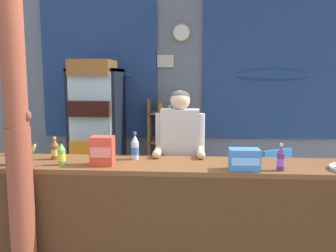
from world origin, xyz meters
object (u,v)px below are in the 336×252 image
Objects in this scene: plastic_lawn_chair at (269,178)px; soda_bottle_lime_soda at (62,154)px; drink_fridge at (97,125)px; soda_bottle_grape_soda at (281,159)px; soda_bottle_water at (135,148)px; snack_box_biscuit at (244,160)px; stall_counter at (167,209)px; snack_box_crackers at (102,151)px; timber_post at (17,135)px; soda_bottle_iced_tea at (55,150)px; bottle_shelf_rack at (165,145)px; soda_bottle_cola at (14,149)px; banana_bunch at (24,149)px; shopkeeper at (180,150)px.

plastic_lawn_chair is 2.49m from soda_bottle_lime_soda.
drink_fridge reaches higher than soda_bottle_grape_soda.
soda_bottle_water is 0.98m from snack_box_biscuit.
drink_fridge is 8.04× the size of snack_box_biscuit.
soda_bottle_grape_soda is at bearing -43.47° from drink_fridge.
snack_box_crackers is (-0.54, 0.01, 0.49)m from stall_counter.
timber_post is at bearing -154.35° from snack_box_crackers.
drink_fridge is 1.65m from soda_bottle_iced_tea.
bottle_shelf_rack is at bearing 20.17° from drink_fridge.
drink_fridge reaches higher than soda_bottle_cola.
timber_post is 1.37× the size of drink_fridge.
soda_bottle_iced_tea is 0.86× the size of snack_box_biscuit.
soda_bottle_water is (-1.43, -1.11, 0.57)m from plastic_lawn_chair.
bottle_shelf_rack reaches higher than soda_bottle_grape_soda.
snack_box_biscuit is 0.87× the size of banana_bunch.
banana_bunch is (-1.47, -0.22, 0.04)m from shopkeeper.
snack_box_crackers reaches higher than snack_box_biscuit.
shopkeeper is 6.25× the size of soda_bottle_water.
soda_bottle_lime_soda is (0.14, -0.20, 0.00)m from soda_bottle_iced_tea.
soda_bottle_water is at bearing 23.60° from soda_bottle_lime_soda.
timber_post reaches higher than soda_bottle_iced_tea.
banana_bunch is at bearing 145.31° from soda_bottle_lime_soda.
drink_fridge is at bearing 92.55° from soda_bottle_iced_tea.
stall_counter is at bearing -1.05° from snack_box_crackers.
soda_bottle_grape_soda is at bearing -63.75° from bottle_shelf_rack.
snack_box_biscuit is at bearing -49.28° from shopkeeper.
banana_bunch is at bearing 170.20° from soda_bottle_grape_soda.
soda_bottle_cola is at bearing -156.80° from shopkeeper.
snack_box_biscuit is (1.51, -0.06, -0.00)m from soda_bottle_lime_soda.
soda_bottle_iced_tea is (0.07, -1.65, -0.01)m from drink_fridge.
soda_bottle_cola is 1.91m from snack_box_biscuit.
soda_bottle_grape_soda is (0.82, -0.61, 0.07)m from shopkeeper.
banana_bunch reaches higher than plastic_lawn_chair.
drink_fridge is at bearing 120.78° from stall_counter.
bottle_shelf_rack is 2.41m from snack_box_biscuit.
banana_bunch is (-0.10, 0.37, -0.07)m from soda_bottle_cola.
shopkeeper is at bearing 23.20° from soda_bottle_cola.
drink_fridge is at bearing 89.24° from timber_post.
soda_bottle_iced_tea is 0.39m from banana_bunch.
plastic_lawn_chair is (2.22, -0.49, -0.55)m from drink_fridge.
soda_bottle_water is at bearing -142.22° from plastic_lawn_chair.
bottle_shelf_rack is at bearing 95.04° from stall_counter.
soda_bottle_cola is 1.02m from soda_bottle_water.
bottle_shelf_rack is 6.36× the size of soda_bottle_grape_soda.
drink_fridge is 1.53m from banana_bunch.
soda_bottle_grape_soda is 0.29m from snack_box_biscuit.
bottle_shelf_rack reaches higher than soda_bottle_iced_tea.
stall_counter is 1.27× the size of timber_post.
bottle_shelf_rack is 2.17m from soda_bottle_iced_tea.
soda_bottle_water is (0.98, 0.28, -0.03)m from soda_bottle_cola.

